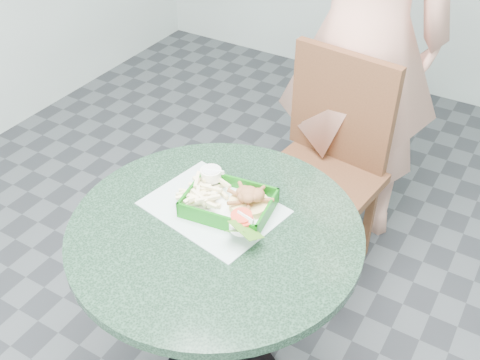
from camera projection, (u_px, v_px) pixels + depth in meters
The scene contains 8 objects.
cafe_table at pixel (217, 274), 1.66m from camera, with size 0.82×0.82×0.75m.
dining_chair at pixel (327, 156), 2.21m from camera, with size 0.44×0.44×0.93m.
placemat at pixel (214, 213), 1.62m from camera, with size 0.37×0.28×0.00m, color #A6BBB8.
food_basket at pixel (229, 211), 1.60m from camera, with size 0.24×0.18×0.05m.
crab_sandwich at pixel (249, 205), 1.57m from camera, with size 0.11×0.11×0.07m.
fries_pile at pixel (209, 192), 1.63m from camera, with size 0.12×0.13×0.05m, color #FFEFAF, non-canonical shape.
sauce_ramekin at pixel (216, 178), 1.66m from camera, with size 0.06×0.06×0.04m.
garnish_cup at pixel (238, 231), 1.50m from camera, with size 0.10×0.10×0.04m.
Camera 1 is at (0.65, -0.94, 1.82)m, focal length 42.00 mm.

